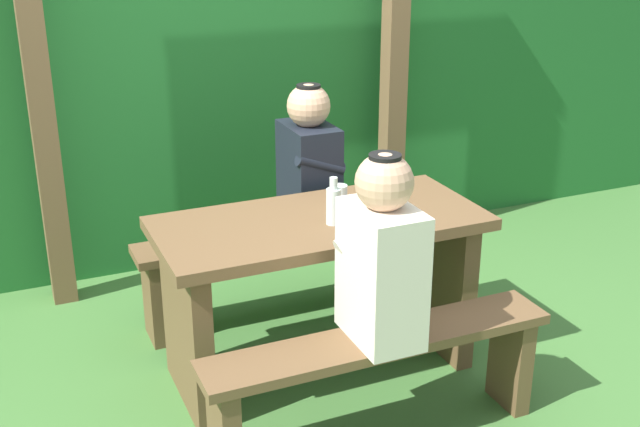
{
  "coord_description": "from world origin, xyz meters",
  "views": [
    {
      "loc": [
        -1.27,
        -2.93,
        2.01
      ],
      "look_at": [
        0.0,
        0.0,
        0.76
      ],
      "focal_mm": 45.57,
      "sensor_mm": 36.0,
      "label": 1
    }
  ],
  "objects_px": {
    "cell_phone": "(372,202)",
    "drinking_glass": "(340,196)",
    "picnic_table": "(320,268)",
    "person_black_coat": "(309,163)",
    "bench_near": "(379,367)",
    "person_white_shirt": "(381,256)",
    "bottle_left": "(333,204)",
    "bench_far": "(275,255)"
  },
  "relations": [
    {
      "from": "picnic_table",
      "to": "person_white_shirt",
      "type": "distance_m",
      "value": 0.63
    },
    {
      "from": "drinking_glass",
      "to": "person_white_shirt",
      "type": "bearing_deg",
      "value": -101.94
    },
    {
      "from": "bottle_left",
      "to": "cell_phone",
      "type": "xyz_separation_m",
      "value": [
        0.26,
        0.15,
        -0.08
      ]
    },
    {
      "from": "picnic_table",
      "to": "bottle_left",
      "type": "relative_size",
      "value": 6.91
    },
    {
      "from": "bench_near",
      "to": "cell_phone",
      "type": "relative_size",
      "value": 10.0
    },
    {
      "from": "picnic_table",
      "to": "cell_phone",
      "type": "bearing_deg",
      "value": 13.9
    },
    {
      "from": "bench_near",
      "to": "drinking_glass",
      "type": "xyz_separation_m",
      "value": [
        0.13,
        0.66,
        0.46
      ]
    },
    {
      "from": "person_white_shirt",
      "to": "cell_phone",
      "type": "relative_size",
      "value": 5.14
    },
    {
      "from": "drinking_glass",
      "to": "cell_phone",
      "type": "bearing_deg",
      "value": -8.35
    },
    {
      "from": "bench_far",
      "to": "drinking_glass",
      "type": "height_order",
      "value": "drinking_glass"
    },
    {
      "from": "bench_near",
      "to": "bottle_left",
      "type": "xyz_separation_m",
      "value": [
        0.03,
        0.48,
        0.49
      ]
    },
    {
      "from": "person_black_coat",
      "to": "drinking_glass",
      "type": "relative_size",
      "value": 7.41
    },
    {
      "from": "picnic_table",
      "to": "bench_far",
      "type": "bearing_deg",
      "value": 90.0
    },
    {
      "from": "drinking_glass",
      "to": "cell_phone",
      "type": "height_order",
      "value": "drinking_glass"
    },
    {
      "from": "picnic_table",
      "to": "drinking_glass",
      "type": "bearing_deg",
      "value": 34.65
    },
    {
      "from": "picnic_table",
      "to": "bench_far",
      "type": "relative_size",
      "value": 1.0
    },
    {
      "from": "drinking_glass",
      "to": "picnic_table",
      "type": "bearing_deg",
      "value": -145.35
    },
    {
      "from": "person_white_shirt",
      "to": "drinking_glass",
      "type": "height_order",
      "value": "person_white_shirt"
    },
    {
      "from": "bench_far",
      "to": "drinking_glass",
      "type": "distance_m",
      "value": 0.67
    },
    {
      "from": "bench_far",
      "to": "drinking_glass",
      "type": "relative_size",
      "value": 14.41
    },
    {
      "from": "picnic_table",
      "to": "person_black_coat",
      "type": "xyz_separation_m",
      "value": [
        0.19,
        0.56,
        0.29
      ]
    },
    {
      "from": "bottle_left",
      "to": "cell_phone",
      "type": "bearing_deg",
      "value": 30.33
    },
    {
      "from": "cell_phone",
      "to": "person_white_shirt",
      "type": "bearing_deg",
      "value": -97.59
    },
    {
      "from": "drinking_glass",
      "to": "bench_far",
      "type": "bearing_deg",
      "value": 105.85
    },
    {
      "from": "picnic_table",
      "to": "drinking_glass",
      "type": "distance_m",
      "value": 0.33
    },
    {
      "from": "bench_near",
      "to": "person_black_coat",
      "type": "bearing_deg",
      "value": 80.64
    },
    {
      "from": "person_black_coat",
      "to": "bottle_left",
      "type": "distance_m",
      "value": 0.66
    },
    {
      "from": "person_white_shirt",
      "to": "bottle_left",
      "type": "xyz_separation_m",
      "value": [
        0.03,
        0.48,
        0.03
      ]
    },
    {
      "from": "person_white_shirt",
      "to": "picnic_table",
      "type": "bearing_deg",
      "value": 89.57
    },
    {
      "from": "person_white_shirt",
      "to": "bottle_left",
      "type": "distance_m",
      "value": 0.48
    },
    {
      "from": "bench_near",
      "to": "person_white_shirt",
      "type": "bearing_deg",
      "value": 141.8
    },
    {
      "from": "bench_near",
      "to": "cell_phone",
      "type": "distance_m",
      "value": 0.81
    },
    {
      "from": "picnic_table",
      "to": "drinking_glass",
      "type": "relative_size",
      "value": 14.41
    },
    {
      "from": "drinking_glass",
      "to": "bottle_left",
      "type": "bearing_deg",
      "value": -122.01
    },
    {
      "from": "bench_far",
      "to": "cell_phone",
      "type": "xyz_separation_m",
      "value": [
        0.28,
        -0.49,
        0.41
      ]
    },
    {
      "from": "person_white_shirt",
      "to": "drinking_glass",
      "type": "distance_m",
      "value": 0.67
    },
    {
      "from": "cell_phone",
      "to": "drinking_glass",
      "type": "bearing_deg",
      "value": -171.35
    },
    {
      "from": "person_white_shirt",
      "to": "bench_near",
      "type": "bearing_deg",
      "value": -38.2
    },
    {
      "from": "person_black_coat",
      "to": "drinking_glass",
      "type": "bearing_deg",
      "value": -96.27
    },
    {
      "from": "bench_near",
      "to": "drinking_glass",
      "type": "height_order",
      "value": "drinking_glass"
    },
    {
      "from": "bench_far",
      "to": "cell_phone",
      "type": "height_order",
      "value": "cell_phone"
    },
    {
      "from": "person_black_coat",
      "to": "picnic_table",
      "type": "bearing_deg",
      "value": -108.29
    }
  ]
}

